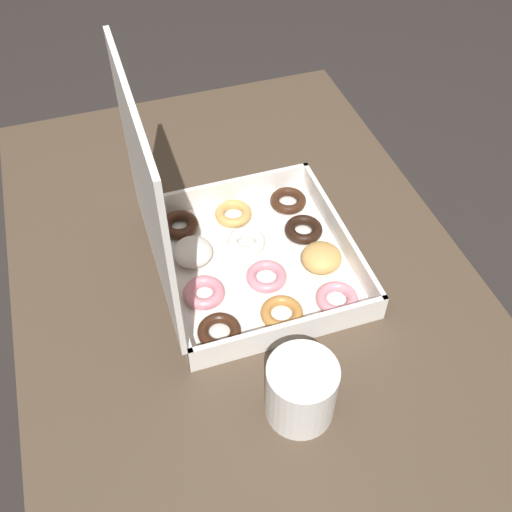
% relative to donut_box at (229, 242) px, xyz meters
% --- Properties ---
extents(ground_plane, '(8.00, 8.00, 0.00)m').
position_rel_donut_box_xyz_m(ground_plane, '(0.02, -0.02, -0.80)').
color(ground_plane, '#2D2826').
extents(dining_table, '(0.99, 0.72, 0.73)m').
position_rel_donut_box_xyz_m(dining_table, '(0.02, -0.02, -0.19)').
color(dining_table, '#4C3D2D').
rests_on(dining_table, ground_plane).
extents(donut_box, '(0.33, 0.31, 0.36)m').
position_rel_donut_box_xyz_m(donut_box, '(0.00, 0.00, 0.00)').
color(donut_box, silver).
rests_on(donut_box, dining_table).
extents(coffee_mug, '(0.09, 0.09, 0.10)m').
position_rel_donut_box_xyz_m(coffee_mug, '(-0.26, -0.02, -0.02)').
color(coffee_mug, white).
rests_on(coffee_mug, dining_table).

